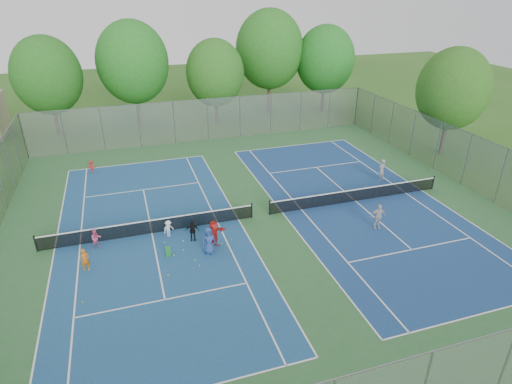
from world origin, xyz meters
TOP-DOWN VIEW (x-y plane):
  - ground at (0.00, 0.00)m, footprint 120.00×120.00m
  - court_pad at (0.00, 0.00)m, footprint 32.00×32.00m
  - court_left at (-7.00, 0.00)m, footprint 10.97×23.77m
  - court_right at (7.00, 0.00)m, footprint 10.97×23.77m
  - net_left at (-7.00, 0.00)m, footprint 12.87×0.10m
  - net_right at (7.00, 0.00)m, footprint 12.87×0.10m
  - fence_north at (0.00, 16.00)m, footprint 32.00×0.10m
  - fence_east at (16.00, 0.00)m, footprint 0.10×32.00m
  - tree_nw at (-14.00, 22.00)m, footprint 6.40×6.40m
  - tree_nl at (-6.00, 23.00)m, footprint 7.20×7.20m
  - tree_nc at (2.00, 21.00)m, footprint 6.00×6.00m
  - tree_nr at (9.00, 24.00)m, footprint 7.60×7.60m
  - tree_ne at (15.00, 22.00)m, footprint 6.60×6.60m
  - tree_side_e at (19.00, 6.00)m, footprint 6.00×6.00m
  - ball_crate at (-6.09, -0.06)m, footprint 0.36×0.36m
  - ball_hopper at (-6.36, -2.70)m, footprint 0.29×0.29m
  - student_a at (-10.65, -2.69)m, footprint 0.53×0.42m
  - student_b at (-10.13, -0.60)m, footprint 0.67×0.58m
  - student_c at (-6.03, -0.64)m, footprint 0.79×0.68m
  - student_d at (-4.74, -1.51)m, footprint 0.83×0.50m
  - student_e at (-4.10, -3.14)m, footprint 0.89×0.67m
  - student_f at (-3.70, -2.64)m, footprint 1.62×1.28m
  - child_far_baseline at (-10.63, 10.99)m, footprint 0.75×0.59m
  - instructor at (10.57, 2.51)m, footprint 0.75×0.63m
  - teen_court_b at (6.38, -3.66)m, footprint 1.03×0.57m
  - tennis_ball_0 at (-10.56, -2.79)m, footprint 0.07×0.07m
  - tennis_ball_1 at (-3.19, -2.50)m, footprint 0.07×0.07m
  - tennis_ball_2 at (-6.61, -4.56)m, footprint 0.07×0.07m
  - tennis_ball_3 at (-4.89, -4.23)m, footprint 0.07×0.07m
  - tennis_ball_4 at (-2.58, -2.26)m, footprint 0.07×0.07m
  - tennis_ball_5 at (-5.03, -3.67)m, footprint 0.07×0.07m
  - tennis_ball_6 at (-5.46, -2.45)m, footprint 0.07×0.07m
  - tennis_ball_7 at (-6.40, -1.32)m, footprint 0.07×0.07m
  - tennis_ball_8 at (-5.32, -1.51)m, footprint 0.07×0.07m
  - tennis_ball_9 at (-2.98, -2.76)m, footprint 0.07×0.07m
  - tennis_ball_10 at (-10.76, -5.41)m, footprint 0.07×0.07m
  - tennis_ball_11 at (-6.06, -2.82)m, footprint 0.07×0.07m

SIDE VIEW (x-z plane):
  - ground at x=0.00m, z-range 0.00..0.00m
  - court_pad at x=0.00m, z-range 0.00..0.01m
  - court_left at x=-7.00m, z-range 0.01..0.02m
  - court_right at x=7.00m, z-range 0.01..0.02m
  - tennis_ball_0 at x=-10.56m, z-range 0.00..0.07m
  - tennis_ball_1 at x=-3.19m, z-range 0.00..0.07m
  - tennis_ball_2 at x=-6.61m, z-range 0.00..0.07m
  - tennis_ball_3 at x=-4.89m, z-range 0.00..0.07m
  - tennis_ball_4 at x=-2.58m, z-range 0.00..0.07m
  - tennis_ball_5 at x=-5.03m, z-range 0.00..0.07m
  - tennis_ball_6 at x=-5.46m, z-range 0.00..0.07m
  - tennis_ball_7 at x=-6.40m, z-range 0.00..0.07m
  - tennis_ball_8 at x=-5.32m, z-range 0.00..0.07m
  - tennis_ball_9 at x=-2.98m, z-range 0.00..0.07m
  - tennis_ball_10 at x=-10.76m, z-range 0.00..0.07m
  - tennis_ball_11 at x=-6.06m, z-range 0.00..0.07m
  - ball_crate at x=-6.09m, z-range 0.00..0.30m
  - ball_hopper at x=-6.36m, z-range 0.00..0.54m
  - net_left at x=-7.00m, z-range 0.00..0.91m
  - net_right at x=7.00m, z-range 0.00..0.91m
  - child_far_baseline at x=-10.63m, z-range 0.00..1.02m
  - student_c at x=-6.03m, z-range 0.00..1.06m
  - student_b at x=-10.13m, z-range 0.00..1.19m
  - student_a at x=-10.65m, z-range 0.00..1.29m
  - student_d at x=-4.74m, z-range 0.00..1.32m
  - student_e at x=-4.10m, z-range 0.00..1.64m
  - teen_court_b at x=6.38m, z-range 0.00..1.67m
  - student_f at x=-3.70m, z-range 0.00..1.72m
  - instructor at x=10.57m, z-range 0.00..1.76m
  - fence_north at x=0.00m, z-range 0.00..4.00m
  - fence_east at x=16.00m, z-range 0.00..4.00m
  - tree_nc at x=2.00m, z-range 0.97..9.82m
  - tree_side_e at x=19.00m, z-range 1.14..10.34m
  - tree_nw at x=-14.00m, z-range 1.10..10.68m
  - tree_ne at x=15.00m, z-range 1.08..10.85m
  - tree_nl at x=-6.00m, z-range 1.20..11.89m
  - tree_nr at x=9.00m, z-range 1.33..12.75m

